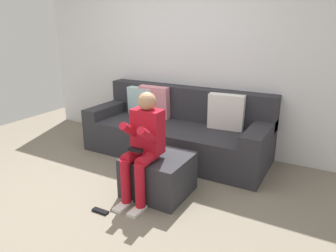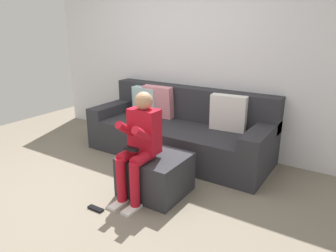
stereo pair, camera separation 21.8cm
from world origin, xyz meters
name	(u,v)px [view 1 (the left image)]	position (x,y,z in m)	size (l,w,h in m)	color
ground_plane	(94,198)	(0.00, 0.00, 0.00)	(6.27, 6.27, 0.00)	slate
wall_back	(181,59)	(0.00, 1.95, 1.25)	(4.83, 0.10, 2.50)	silver
couch_sectional	(178,130)	(0.20, 1.50, 0.34)	(2.48, 0.95, 0.90)	#2D2D33
ottoman	(158,174)	(0.53, 0.43, 0.21)	(0.64, 0.60, 0.43)	#2D2D33
person_seated	(143,142)	(0.45, 0.27, 0.62)	(0.31, 0.55, 1.11)	red
remote_near_ottoman	(100,211)	(0.23, -0.16, 0.01)	(0.17, 0.06, 0.02)	black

